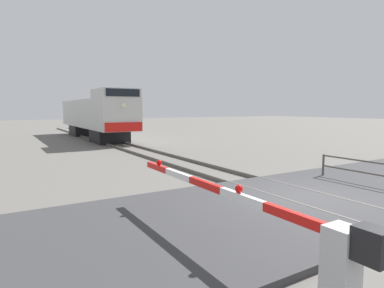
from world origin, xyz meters
TOP-DOWN VIEW (x-y plane):
  - ground_plane at (0.00, 0.00)m, footprint 160.00×160.00m
  - rail_track_left at (-0.72, 0.00)m, footprint 0.08×80.00m
  - rail_track_right at (0.72, 0.00)m, footprint 0.08×80.00m
  - road_surface at (0.00, 0.00)m, footprint 36.00×5.59m
  - locomotive at (0.00, 22.96)m, footprint 2.82×15.54m
  - crossing_gate at (-4.06, -2.91)m, footprint 0.36×6.30m
  - guard_railing at (2.98, 0.37)m, footprint 0.08×2.81m

SIDE VIEW (x-z plane):
  - ground_plane at x=0.00m, z-range 0.00..0.00m
  - road_surface at x=0.00m, z-range 0.00..0.14m
  - rail_track_left at x=-0.72m, z-range 0.00..0.15m
  - rail_track_right at x=0.72m, z-range 0.00..0.15m
  - guard_railing at x=2.98m, z-range 0.15..1.10m
  - crossing_gate at x=-4.06m, z-range 0.18..1.54m
  - locomotive at x=0.00m, z-range 0.05..4.15m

